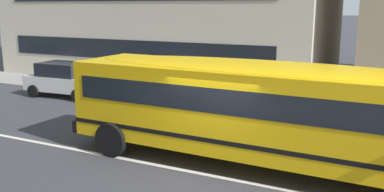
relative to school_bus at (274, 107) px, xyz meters
The scene contains 5 objects.
ground_plane 2.46m from the school_bus, 137.27° to the right, with size 400.00×400.00×0.00m, color #38383D.
sidewalk_far 7.53m from the school_bus, 100.19° to the left, with size 120.00×3.00×0.01m, color gray.
lane_centreline 2.46m from the school_bus, 137.27° to the right, with size 110.00×0.16×0.01m, color silver.
school_bus is the anchor object (origin of this frame).
parked_car_white_by_lamppost 12.55m from the school_bus, 158.01° to the left, with size 3.99×2.05×1.64m.
Camera 1 is at (4.20, -9.42, 4.30)m, focal length 39.63 mm.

